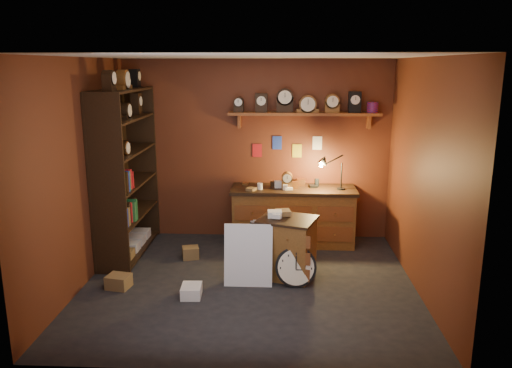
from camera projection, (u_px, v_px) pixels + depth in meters
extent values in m
plane|color=black|center=(249.00, 284.00, 6.10)|extent=(4.00, 4.00, 0.00)
cube|color=#602B16|center=(256.00, 150.00, 7.54)|extent=(4.00, 0.02, 2.70)
cube|color=#602B16|center=(235.00, 224.00, 4.04)|extent=(4.00, 0.02, 2.70)
cube|color=#602B16|center=(80.00, 174.00, 5.88)|extent=(0.02, 3.60, 2.70)
cube|color=#602B16|center=(423.00, 178.00, 5.69)|extent=(0.02, 3.60, 2.70)
cube|color=beige|center=(248.00, 56.00, 5.47)|extent=(4.00, 3.60, 0.02)
cube|color=brown|center=(304.00, 114.00, 7.22)|extent=(2.20, 0.30, 0.04)
cube|color=brown|center=(239.00, 121.00, 7.37)|extent=(0.04, 0.16, 0.20)
cube|color=brown|center=(369.00, 122.00, 7.28)|extent=(0.04, 0.16, 0.20)
cylinder|color=#B21419|center=(373.00, 107.00, 7.16)|extent=(0.16, 0.16, 0.15)
cube|color=#A31419|center=(266.00, 151.00, 7.52)|extent=(0.14, 0.01, 0.20)
cube|color=#1B3198|center=(286.00, 143.00, 7.48)|extent=(0.14, 0.01, 0.20)
cube|color=#B5A616|center=(306.00, 151.00, 7.49)|extent=(0.14, 0.01, 0.20)
cube|color=silver|center=(326.00, 143.00, 7.45)|extent=(0.14, 0.01, 0.20)
cube|color=black|center=(110.00, 173.00, 6.88)|extent=(0.03, 1.60, 2.30)
cube|color=black|center=(107.00, 187.00, 6.11)|extent=(0.45, 0.03, 2.30)
cube|color=black|center=(142.00, 163.00, 7.63)|extent=(0.45, 0.03, 2.30)
cube|color=black|center=(131.00, 249.00, 7.13)|extent=(0.43, 1.54, 0.03)
cube|color=black|center=(129.00, 215.00, 7.01)|extent=(0.43, 1.54, 0.03)
cube|color=black|center=(127.00, 184.00, 6.91)|extent=(0.43, 1.54, 0.03)
cube|color=black|center=(125.00, 152.00, 6.80)|extent=(0.43, 1.54, 0.03)
cube|color=black|center=(123.00, 119.00, 6.70)|extent=(0.43, 1.54, 0.03)
cube|color=black|center=(121.00, 90.00, 6.61)|extent=(0.43, 1.54, 0.03)
cube|color=brown|center=(293.00, 217.00, 7.42)|extent=(1.77, 0.60, 0.80)
cube|color=black|center=(294.00, 190.00, 7.32)|extent=(1.83, 0.66, 0.05)
cube|color=brown|center=(294.00, 224.00, 7.12)|extent=(1.69, 0.02, 0.52)
cylinder|color=black|center=(341.00, 189.00, 7.23)|extent=(0.12, 0.12, 0.02)
cylinder|color=black|center=(341.00, 176.00, 7.19)|extent=(0.02, 0.02, 0.38)
cylinder|color=black|center=(334.00, 160.00, 7.11)|extent=(0.27, 0.09, 0.14)
cone|color=black|center=(324.00, 163.00, 7.10)|extent=(0.18, 0.14, 0.18)
cube|color=brown|center=(287.00, 248.00, 6.26)|extent=(0.76, 0.70, 0.73)
cube|color=black|center=(288.00, 219.00, 6.17)|extent=(0.81, 0.75, 0.03)
cube|color=brown|center=(287.00, 256.00, 6.00)|extent=(0.54, 0.20, 0.62)
cylinder|color=black|center=(296.00, 267.00, 6.00)|extent=(0.49, 0.16, 0.50)
cylinder|color=#F2E5C2|center=(296.00, 267.00, 5.96)|extent=(0.44, 0.10, 0.43)
cube|color=black|center=(296.00, 262.00, 5.94)|extent=(0.01, 0.04, 0.16)
cube|color=black|center=(300.00, 270.00, 5.96)|extent=(0.11, 0.01, 0.01)
cube|color=silver|center=(248.00, 284.00, 6.09)|extent=(0.58, 0.16, 0.77)
cube|color=silver|center=(254.00, 229.00, 7.41)|extent=(0.56, 0.56, 0.45)
cube|color=black|center=(253.00, 234.00, 7.19)|extent=(0.35, 0.15, 0.36)
cube|color=brown|center=(119.00, 282.00, 5.97)|extent=(0.30, 0.27, 0.16)
cube|color=white|center=(191.00, 291.00, 5.75)|extent=(0.24, 0.28, 0.14)
cube|color=brown|center=(191.00, 253.00, 6.89)|extent=(0.26, 0.23, 0.17)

